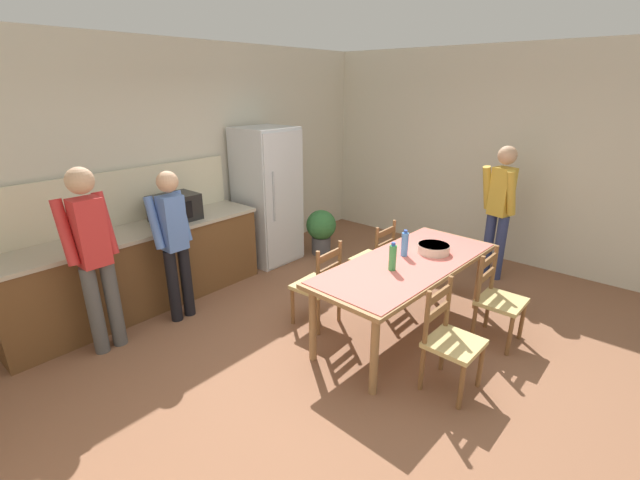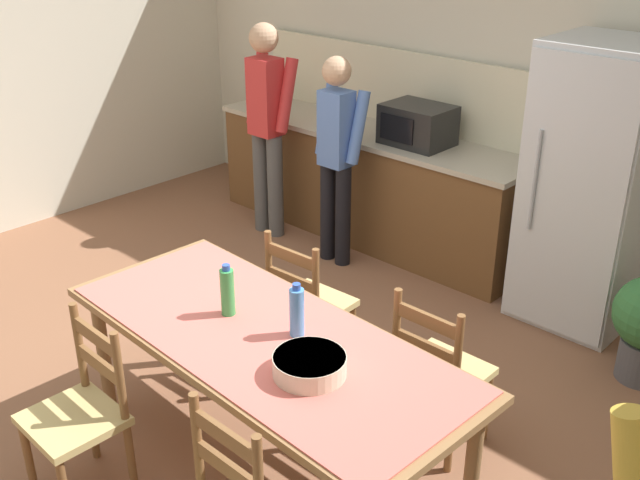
% 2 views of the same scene
% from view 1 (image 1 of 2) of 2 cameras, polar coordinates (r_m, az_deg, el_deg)
% --- Properties ---
extents(ground_plane, '(8.32, 8.32, 0.00)m').
position_cam_1_polar(ground_plane, '(4.32, 3.83, -13.62)').
color(ground_plane, brown).
extents(wall_back, '(6.52, 0.12, 2.90)m').
position_cam_1_polar(wall_back, '(5.68, -18.00, 9.54)').
color(wall_back, beige).
rests_on(wall_back, ground).
extents(wall_right, '(0.12, 5.20, 2.90)m').
position_cam_1_polar(wall_right, '(6.58, 21.88, 10.42)').
color(wall_right, beige).
rests_on(wall_right, ground).
extents(kitchen_counter, '(2.87, 0.66, 0.91)m').
position_cam_1_polar(kitchen_counter, '(5.17, -22.81, -3.56)').
color(kitchen_counter, brown).
rests_on(kitchen_counter, ground).
extents(counter_splashback, '(2.83, 0.03, 0.60)m').
position_cam_1_polar(counter_splashback, '(5.22, -25.47, 5.03)').
color(counter_splashback, beige).
rests_on(counter_splashback, kitchen_counter).
extents(refrigerator, '(0.72, 0.73, 1.87)m').
position_cam_1_polar(refrigerator, '(5.99, -7.01, 5.82)').
color(refrigerator, silver).
rests_on(refrigerator, ground).
extents(microwave, '(0.50, 0.39, 0.30)m').
position_cam_1_polar(microwave, '(5.17, -18.79, 4.09)').
color(microwave, black).
rests_on(microwave, kitchen_counter).
extents(dining_table, '(2.19, 0.97, 0.77)m').
position_cam_1_polar(dining_table, '(4.27, 11.52, -3.78)').
color(dining_table, olive).
rests_on(dining_table, ground).
extents(bottle_near_centre, '(0.07, 0.07, 0.27)m').
position_cam_1_polar(bottle_near_centre, '(3.98, 9.66, -2.29)').
color(bottle_near_centre, green).
rests_on(bottle_near_centre, dining_table).
extents(bottle_off_centre, '(0.07, 0.07, 0.27)m').
position_cam_1_polar(bottle_off_centre, '(4.33, 11.23, -0.51)').
color(bottle_off_centre, '#4C8ED6').
rests_on(bottle_off_centre, dining_table).
extents(serving_bowl, '(0.32, 0.32, 0.09)m').
position_cam_1_polar(serving_bowl, '(4.50, 14.90, -1.05)').
color(serving_bowl, beige).
rests_on(serving_bowl, dining_table).
extents(chair_side_far_left, '(0.44, 0.42, 0.91)m').
position_cam_1_polar(chair_side_far_left, '(4.43, -0.16, -6.08)').
color(chair_side_far_left, brown).
rests_on(chair_side_far_left, ground).
extents(chair_side_far_right, '(0.42, 0.40, 0.91)m').
position_cam_1_polar(chair_side_far_right, '(5.11, 7.29, -2.54)').
color(chair_side_far_right, brown).
rests_on(chair_side_far_right, ground).
extents(chair_side_near_right, '(0.42, 0.40, 0.91)m').
position_cam_1_polar(chair_side_near_right, '(4.50, 22.60, -7.30)').
color(chair_side_near_right, brown).
rests_on(chair_side_near_right, ground).
extents(chair_side_near_left, '(0.43, 0.41, 0.91)m').
position_cam_1_polar(chair_side_near_left, '(3.71, 16.95, -12.69)').
color(chair_side_near_left, brown).
rests_on(chair_side_near_left, ground).
extents(person_at_sink, '(0.44, 0.30, 1.75)m').
position_cam_1_polar(person_at_sink, '(4.31, -27.98, -1.47)').
color(person_at_sink, '#4C4C4C').
rests_on(person_at_sink, ground).
extents(person_at_counter, '(0.40, 0.28, 1.61)m').
position_cam_1_polar(person_at_counter, '(4.62, -18.90, 0.13)').
color(person_at_counter, black).
rests_on(person_at_counter, ground).
extents(person_by_table, '(0.36, 0.47, 1.70)m').
position_cam_1_polar(person_by_table, '(5.80, 22.80, 4.16)').
color(person_by_table, navy).
rests_on(person_by_table, ground).
extents(potted_plant, '(0.44, 0.44, 0.67)m').
position_cam_1_polar(potted_plant, '(6.30, 0.15, 1.49)').
color(potted_plant, '#4C4C51').
rests_on(potted_plant, ground).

